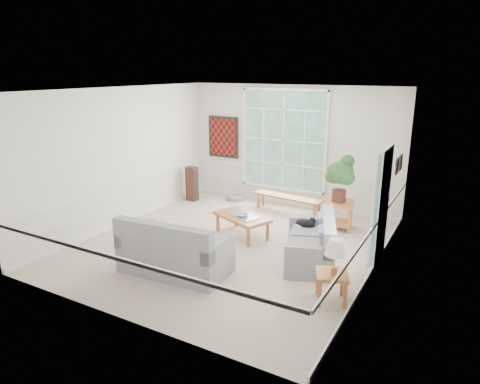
% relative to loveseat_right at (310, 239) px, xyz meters
% --- Properties ---
extents(floor, '(5.50, 6.00, 0.01)m').
position_rel_loveseat_right_xyz_m(floor, '(-1.63, -0.02, -0.43)').
color(floor, '#B6A796').
rests_on(floor, ground).
extents(ceiling, '(5.50, 6.00, 0.02)m').
position_rel_loveseat_right_xyz_m(ceiling, '(-1.63, -0.02, 2.57)').
color(ceiling, white).
rests_on(ceiling, ground).
extents(wall_back, '(5.50, 0.02, 3.00)m').
position_rel_loveseat_right_xyz_m(wall_back, '(-1.63, 2.98, 1.07)').
color(wall_back, silver).
rests_on(wall_back, ground).
extents(wall_front, '(5.50, 0.02, 3.00)m').
position_rel_loveseat_right_xyz_m(wall_front, '(-1.63, -3.02, 1.07)').
color(wall_front, silver).
rests_on(wall_front, ground).
extents(wall_left, '(0.02, 6.00, 3.00)m').
position_rel_loveseat_right_xyz_m(wall_left, '(-4.38, -0.02, 1.07)').
color(wall_left, silver).
rests_on(wall_left, ground).
extents(wall_right, '(0.02, 6.00, 3.00)m').
position_rel_loveseat_right_xyz_m(wall_right, '(1.12, -0.02, 1.07)').
color(wall_right, silver).
rests_on(wall_right, ground).
extents(window_back, '(2.30, 0.08, 2.40)m').
position_rel_loveseat_right_xyz_m(window_back, '(-1.83, 2.94, 1.22)').
color(window_back, white).
rests_on(window_back, wall_back).
extents(entry_door, '(0.08, 0.90, 2.10)m').
position_rel_loveseat_right_xyz_m(entry_door, '(1.08, 0.58, 0.62)').
color(entry_door, white).
rests_on(entry_door, floor).
extents(door_sidelight, '(0.08, 0.26, 1.90)m').
position_rel_loveseat_right_xyz_m(door_sidelight, '(1.08, -0.05, 0.72)').
color(door_sidelight, white).
rests_on(door_sidelight, wall_right).
extents(wall_art, '(0.90, 0.06, 1.10)m').
position_rel_loveseat_right_xyz_m(wall_art, '(-3.58, 2.93, 1.17)').
color(wall_art, '#5C0F0A').
rests_on(wall_art, wall_back).
extents(wall_frame_near, '(0.04, 0.26, 0.32)m').
position_rel_loveseat_right_xyz_m(wall_frame_near, '(1.08, 1.73, 1.12)').
color(wall_frame_near, black).
rests_on(wall_frame_near, wall_right).
extents(wall_frame_far, '(0.04, 0.26, 0.32)m').
position_rel_loveseat_right_xyz_m(wall_frame_far, '(1.08, 2.13, 1.12)').
color(wall_frame_far, black).
rests_on(wall_frame_far, wall_right).
extents(loveseat_right, '(1.30, 1.76, 0.85)m').
position_rel_loveseat_right_xyz_m(loveseat_right, '(0.00, 0.00, 0.00)').
color(loveseat_right, gray).
rests_on(loveseat_right, floor).
extents(loveseat_front, '(1.89, 1.09, 0.98)m').
position_rel_loveseat_right_xyz_m(loveseat_front, '(-1.87, -1.48, 0.06)').
color(loveseat_front, gray).
rests_on(loveseat_front, floor).
extents(coffee_table, '(1.36, 1.07, 0.45)m').
position_rel_loveseat_right_xyz_m(coffee_table, '(-1.67, 0.51, -0.20)').
color(coffee_table, '#A75E2E').
rests_on(coffee_table, floor).
extents(pewter_bowl, '(0.37, 0.37, 0.07)m').
position_rel_loveseat_right_xyz_m(pewter_bowl, '(-1.62, 0.43, 0.05)').
color(pewter_bowl, '#97979C').
rests_on(pewter_bowl, coffee_table).
extents(window_bench, '(1.77, 0.53, 0.41)m').
position_rel_loveseat_right_xyz_m(window_bench, '(-1.43, 2.35, -0.22)').
color(window_bench, '#A75E2E').
rests_on(window_bench, floor).
extents(end_table, '(0.71, 0.71, 0.61)m').
position_rel_loveseat_right_xyz_m(end_table, '(-0.04, 1.91, -0.12)').
color(end_table, '#A75E2E').
rests_on(end_table, floor).
extents(houseplant, '(0.84, 0.84, 1.03)m').
position_rel_loveseat_right_xyz_m(houseplant, '(-0.07, 1.92, 0.70)').
color(houseplant, '#285427').
rests_on(houseplant, end_table).
extents(side_table, '(0.60, 0.60, 0.47)m').
position_rel_loveseat_right_xyz_m(side_table, '(0.77, -1.16, -0.19)').
color(side_table, '#A75E2E').
rests_on(side_table, floor).
extents(table_lamp, '(0.45, 0.45, 0.55)m').
position_rel_loveseat_right_xyz_m(table_lamp, '(0.81, -1.21, 0.32)').
color(table_lamp, silver).
rests_on(table_lamp, side_table).
extents(pet_bed, '(0.58, 0.58, 0.13)m').
position_rel_loveseat_right_xyz_m(pet_bed, '(-3.04, 2.63, -0.36)').
color(pet_bed, gray).
rests_on(pet_bed, floor).
extents(floor_speaker, '(0.29, 0.24, 0.90)m').
position_rel_loveseat_right_xyz_m(floor_speaker, '(-4.03, 2.07, 0.02)').
color(floor_speaker, '#3B1C13').
rests_on(floor_speaker, floor).
extents(cat, '(0.42, 0.33, 0.18)m').
position_rel_loveseat_right_xyz_m(cat, '(-0.28, 0.49, 0.10)').
color(cat, black).
rests_on(cat, loveseat_right).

